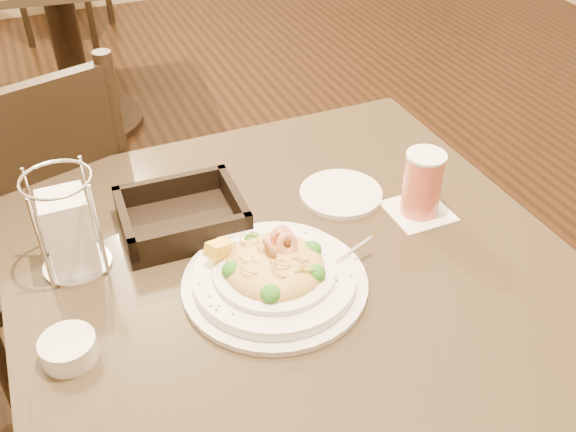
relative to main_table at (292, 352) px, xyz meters
name	(u,v)px	position (x,y,z in m)	size (l,w,h in m)	color
main_table	(292,352)	(0.00, 0.00, 0.00)	(0.90, 0.90, 0.72)	black
background_table	(62,17)	(-0.16, 1.97, 0.00)	(0.99, 0.99, 0.72)	black
dining_chair_near	(36,234)	(-0.40, 0.54, 0.01)	(0.52, 0.52, 0.93)	black
pasta_bowl	(275,273)	(-0.05, -0.04, 0.25)	(0.32, 0.29, 0.09)	white
drink_glass	(422,184)	(0.26, 0.04, 0.29)	(0.11, 0.11, 0.12)	white
bread_basket	(182,218)	(-0.14, 0.16, 0.25)	(0.21, 0.18, 0.06)	black
napkin_caddy	(69,230)	(-0.33, 0.13, 0.30)	(0.11, 0.11, 0.18)	silver
side_plate	(341,194)	(0.16, 0.14, 0.23)	(0.16, 0.16, 0.01)	white
butter_ramekin	(69,349)	(-0.37, -0.06, 0.24)	(0.08, 0.08, 0.03)	white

